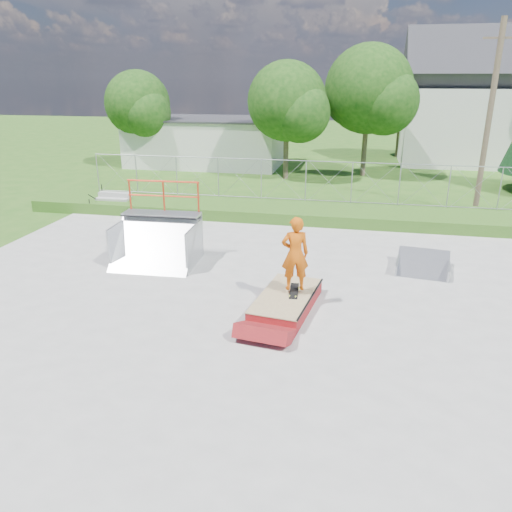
{
  "coord_description": "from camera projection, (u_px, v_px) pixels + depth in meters",
  "views": [
    {
      "loc": [
        2.26,
        -11.29,
        5.75
      ],
      "look_at": [
        -0.34,
        1.32,
        1.1
      ],
      "focal_mm": 35.0,
      "sensor_mm": 36.0,
      "label": 1
    }
  ],
  "objects": [
    {
      "name": "utility_pole",
      "position": [
        489.0,
        120.0,
        21.05
      ],
      "size": [
        0.24,
        0.24,
        8.0
      ],
      "primitive_type": "cylinder",
      "color": "brown",
      "rests_on": "ground"
    },
    {
      "name": "tree_left_near",
      "position": [
        291.0,
        105.0,
        28.1
      ],
      "size": [
        4.76,
        4.48,
        6.65
      ],
      "color": "brown",
      "rests_on": "ground"
    },
    {
      "name": "chain_link_fence",
      "position": [
        306.0,
        181.0,
        21.98
      ],
      "size": [
        20.0,
        0.06,
        1.8
      ],
      "primitive_type": null,
      "color": "#909399",
      "rests_on": "grass_berm"
    },
    {
      "name": "skater",
      "position": [
        295.0,
        256.0,
        12.71
      ],
      "size": [
        0.81,
        0.64,
        1.95
      ],
      "primitive_type": "imported",
      "rotation": [
        0.0,
        0.0,
        3.41
      ],
      "color": "#C5510B",
      "rests_on": "grind_box"
    },
    {
      "name": "tree_left_far",
      "position": [
        140.0,
        106.0,
        31.96
      ],
      "size": [
        4.42,
        4.16,
        6.18
      ],
      "color": "brown",
      "rests_on": "ground"
    },
    {
      "name": "flat_bank_ramp",
      "position": [
        423.0,
        264.0,
        15.49
      ],
      "size": [
        1.79,
        1.88,
        0.48
      ],
      "primitive_type": null,
      "rotation": [
        0.0,
        0.0,
        -0.14
      ],
      "color": "#A6A8AE",
      "rests_on": "concrete_pad"
    },
    {
      "name": "concrete_pad",
      "position": [
        259.0,
        314.0,
        12.78
      ],
      "size": [
        20.0,
        16.0,
        0.04
      ],
      "primitive_type": "cube",
      "color": "gray",
      "rests_on": "ground"
    },
    {
      "name": "utility_building_flat",
      "position": [
        208.0,
        142.0,
        34.06
      ],
      "size": [
        10.0,
        6.0,
        3.0
      ],
      "primitive_type": "cube",
      "color": "white",
      "rests_on": "ground"
    },
    {
      "name": "gable_house",
      "position": [
        465.0,
        106.0,
        33.71
      ],
      "size": [
        8.4,
        6.08,
        8.94
      ],
      "color": "white",
      "rests_on": "ground"
    },
    {
      "name": "grass_berm",
      "position": [
        302.0,
        212.0,
        21.45
      ],
      "size": [
        24.0,
        3.0,
        0.5
      ],
      "primitive_type": "cube",
      "color": "#2A5919",
      "rests_on": "ground"
    },
    {
      "name": "tree_center",
      "position": [
        373.0,
        93.0,
        28.85
      ],
      "size": [
        5.44,
        5.12,
        7.6
      ],
      "color": "brown",
      "rests_on": "ground"
    },
    {
      "name": "skateboard",
      "position": [
        294.0,
        291.0,
        13.05
      ],
      "size": [
        0.28,
        0.81,
        0.13
      ],
      "primitive_type": "cube",
      "rotation": [
        0.14,
        0.0,
        0.07
      ],
      "color": "black",
      "rests_on": "grind_box"
    },
    {
      "name": "ground",
      "position": [
        259.0,
        314.0,
        12.78
      ],
      "size": [
        120.0,
        120.0,
        0.0
      ],
      "primitive_type": "plane",
      "color": "#2A5919",
      "rests_on": "ground"
    },
    {
      "name": "grind_box",
      "position": [
        286.0,
        302.0,
        13.03
      ],
      "size": [
        1.67,
        2.86,
        0.4
      ],
      "rotation": [
        0.0,
        0.0,
        -0.14
      ],
      "color": "maroon",
      "rests_on": "concrete_pad"
    },
    {
      "name": "quarter_pipe",
      "position": [
        154.0,
        227.0,
        15.72
      ],
      "size": [
        2.63,
        2.25,
        2.54
      ],
      "primitive_type": null,
      "rotation": [
        0.0,
        0.0,
        0.04
      ],
      "color": "#A6A8AE",
      "rests_on": "concrete_pad"
    },
    {
      "name": "concrete_stairs",
      "position": [
        111.0,
        203.0,
        22.28
      ],
      "size": [
        1.5,
        1.6,
        0.8
      ],
      "primitive_type": null,
      "color": "gray",
      "rests_on": "ground"
    },
    {
      "name": "tree_back_mid",
      "position": [
        405.0,
        107.0,
        36.21
      ],
      "size": [
        4.08,
        3.84,
        5.7
      ],
      "color": "brown",
      "rests_on": "ground"
    }
  ]
}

